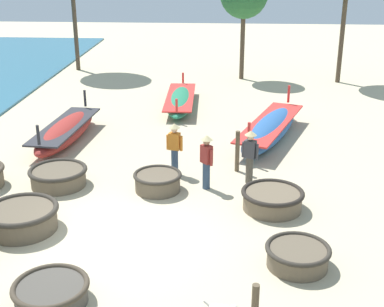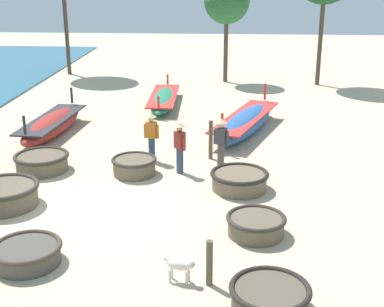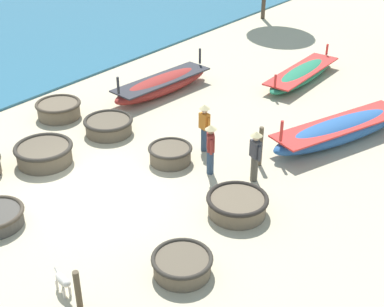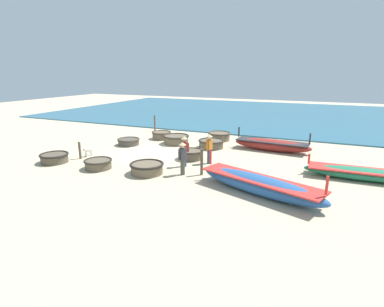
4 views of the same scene
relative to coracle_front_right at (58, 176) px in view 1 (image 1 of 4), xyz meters
The scene contains 14 objects.
ground_plane 3.72m from the coracle_front_right, 50.88° to the right, with size 80.00×80.00×0.00m, color #C6B793.
coracle_front_right is the anchor object (origin of this frame).
coracle_nearest 7.72m from the coracle_front_right, 30.76° to the right, with size 1.48×1.48×0.50m.
coracle_far_right 5.82m from the coracle_front_right, 74.64° to the right, with size 1.56×1.56×0.46m.
coracle_front_left 2.71m from the coracle_front_right, 92.37° to the right, with size 1.87×1.87×0.63m.
coracle_center 6.39m from the coracle_front_right, 10.37° to the right, with size 1.72×1.72×0.55m.
coracle_beside_post 3.02m from the coracle_front_right, ahead, with size 1.43×1.43×0.55m.
long_boat_ochre_hull 8.06m from the coracle_front_right, 34.61° to the left, with size 3.09×5.89×1.45m.
long_boat_white_hull 3.97m from the coracle_front_right, 102.91° to the left, with size 1.59×5.04×1.37m.
long_boat_red_hull 9.19m from the coracle_front_right, 71.40° to the left, with size 1.33×5.26×1.02m.
fisherman_hauling 4.48m from the coracle_front_right, ahead, with size 0.39×0.42×1.67m.
fisherman_crouching 5.79m from the coracle_front_right, ahead, with size 0.49×0.36×1.67m.
fisherman_standing_left 3.64m from the coracle_front_right, 18.22° to the left, with size 0.52×0.36×1.67m.
mooring_post_shoreline 5.57m from the coracle_front_right, 15.20° to the left, with size 0.14×0.14×1.34m, color brown.
Camera 1 is at (2.60, -11.51, 6.70)m, focal length 50.00 mm.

